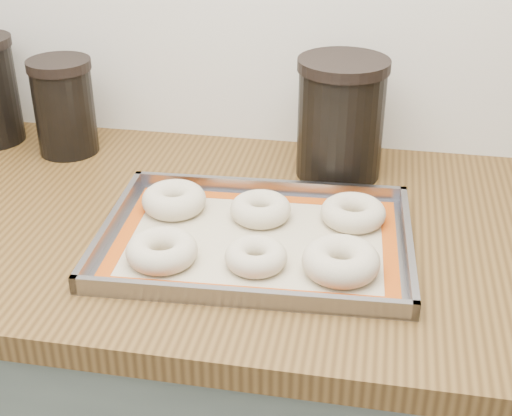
% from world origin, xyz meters
% --- Properties ---
extents(countertop, '(3.06, 0.68, 0.04)m').
position_xyz_m(countertop, '(0.00, 1.68, 0.88)').
color(countertop, brown).
rests_on(countertop, cabinet).
extents(baking_tray, '(0.48, 0.35, 0.03)m').
position_xyz_m(baking_tray, '(0.21, 1.61, 0.91)').
color(baking_tray, gray).
rests_on(baking_tray, countertop).
extents(baking_mat, '(0.44, 0.31, 0.00)m').
position_xyz_m(baking_mat, '(0.21, 1.61, 0.90)').
color(baking_mat, '#C6B793').
rests_on(baking_mat, baking_tray).
extents(bagel_front_left, '(0.13, 0.13, 0.04)m').
position_xyz_m(bagel_front_left, '(0.09, 1.53, 0.92)').
color(bagel_front_left, beige).
rests_on(bagel_front_left, baking_mat).
extents(bagel_front_mid, '(0.11, 0.11, 0.03)m').
position_xyz_m(bagel_front_mid, '(0.22, 1.54, 0.92)').
color(bagel_front_mid, beige).
rests_on(bagel_front_mid, baking_mat).
extents(bagel_front_right, '(0.12, 0.12, 0.04)m').
position_xyz_m(bagel_front_right, '(0.34, 1.54, 0.92)').
color(bagel_front_right, beige).
rests_on(bagel_front_right, baking_mat).
extents(bagel_back_left, '(0.12, 0.12, 0.04)m').
position_xyz_m(bagel_back_left, '(0.06, 1.68, 0.92)').
color(bagel_back_left, beige).
rests_on(bagel_back_left, baking_mat).
extents(bagel_back_mid, '(0.11, 0.11, 0.03)m').
position_xyz_m(bagel_back_mid, '(0.21, 1.68, 0.92)').
color(bagel_back_mid, beige).
rests_on(bagel_back_mid, baking_mat).
extents(bagel_back_right, '(0.13, 0.13, 0.03)m').
position_xyz_m(bagel_back_right, '(0.35, 1.69, 0.92)').
color(bagel_back_right, beige).
rests_on(bagel_back_right, baking_mat).
extents(canister_mid, '(0.12, 0.12, 0.18)m').
position_xyz_m(canister_mid, '(-0.20, 1.88, 0.99)').
color(canister_mid, black).
rests_on(canister_mid, countertop).
extents(canister_right, '(0.16, 0.16, 0.21)m').
position_xyz_m(canister_right, '(0.31, 1.87, 1.01)').
color(canister_right, black).
rests_on(canister_right, countertop).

